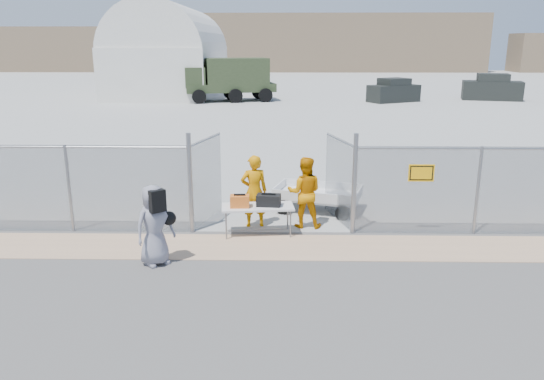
{
  "coord_description": "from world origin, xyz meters",
  "views": [
    {
      "loc": [
        0.23,
        -10.47,
        4.58
      ],
      "look_at": [
        0.0,
        2.0,
        1.1
      ],
      "focal_mm": 35.0,
      "sensor_mm": 36.0,
      "label": 1
    }
  ],
  "objects_px": {
    "folding_table": "(258,220)",
    "visitor": "(154,225)",
    "security_worker_right": "(305,192)",
    "security_worker_left": "(254,191)",
    "utility_trailer": "(318,198)"
  },
  "relations": [
    {
      "from": "security_worker_right",
      "to": "visitor",
      "type": "relative_size",
      "value": 1.05
    },
    {
      "from": "folding_table",
      "to": "visitor",
      "type": "relative_size",
      "value": 1.0
    },
    {
      "from": "folding_table",
      "to": "security_worker_left",
      "type": "xyz_separation_m",
      "value": [
        -0.12,
        0.62,
        0.57
      ]
    },
    {
      "from": "visitor",
      "to": "utility_trailer",
      "type": "xyz_separation_m",
      "value": [
        3.7,
        3.83,
        -0.5
      ]
    },
    {
      "from": "security_worker_right",
      "to": "security_worker_left",
      "type": "bearing_deg",
      "value": 3.77
    },
    {
      "from": "folding_table",
      "to": "visitor",
      "type": "bearing_deg",
      "value": -145.09
    },
    {
      "from": "visitor",
      "to": "folding_table",
      "type": "bearing_deg",
      "value": 1.35
    },
    {
      "from": "security_worker_right",
      "to": "utility_trailer",
      "type": "distance_m",
      "value": 1.56
    },
    {
      "from": "folding_table",
      "to": "security_worker_left",
      "type": "bearing_deg",
      "value": 94.45
    },
    {
      "from": "utility_trailer",
      "to": "visitor",
      "type": "bearing_deg",
      "value": -117.63
    },
    {
      "from": "folding_table",
      "to": "security_worker_left",
      "type": "distance_m",
      "value": 0.85
    },
    {
      "from": "security_worker_left",
      "to": "utility_trailer",
      "type": "bearing_deg",
      "value": -152.47
    },
    {
      "from": "security_worker_left",
      "to": "folding_table",
      "type": "bearing_deg",
      "value": 89.39
    },
    {
      "from": "visitor",
      "to": "utility_trailer",
      "type": "relative_size",
      "value": 0.58
    },
    {
      "from": "folding_table",
      "to": "utility_trailer",
      "type": "relative_size",
      "value": 0.58
    }
  ]
}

